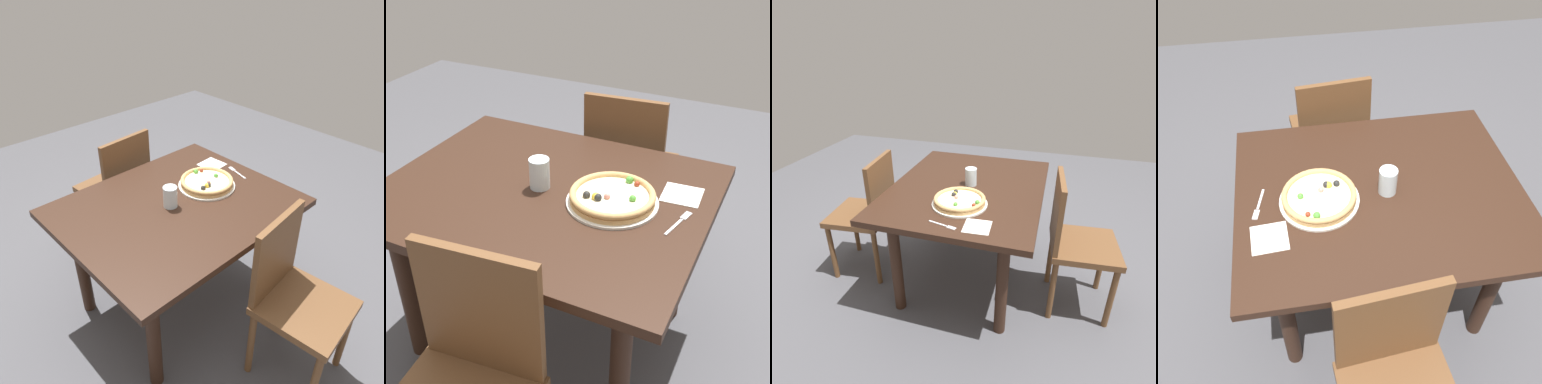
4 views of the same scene
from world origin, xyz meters
TOP-DOWN VIEW (x-y plane):
  - ground_plane at (0.00, 0.00)m, footprint 6.00×6.00m
  - dining_table at (0.00, 0.00)m, footprint 1.21×0.98m
  - chair_near at (0.12, -0.70)m, footprint 0.44×0.44m
  - chair_far at (0.08, 0.70)m, footprint 0.43×0.43m
  - plate at (0.26, 0.02)m, footprint 0.33×0.33m
  - pizza at (0.26, 0.02)m, footprint 0.31×0.31m
  - fork at (0.51, 0.02)m, footprint 0.05×0.16m
  - drinking_glass at (-0.03, 0.01)m, footprint 0.08×0.08m
  - napkin at (0.47, 0.19)m, footprint 0.15×0.15m

SIDE VIEW (x-z plane):
  - ground_plane at x=0.00m, z-range 0.00..0.00m
  - chair_near at x=0.12m, z-range 0.05..0.95m
  - chair_far at x=0.08m, z-range 0.05..0.95m
  - dining_table at x=0.00m, z-range 0.26..0.99m
  - napkin at x=0.47m, z-range 0.73..0.73m
  - fork at x=0.51m, z-range 0.73..0.73m
  - plate at x=0.26m, z-range 0.73..0.74m
  - pizza at x=0.26m, z-range 0.74..0.78m
  - drinking_glass at x=-0.03m, z-range 0.73..0.85m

